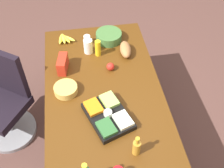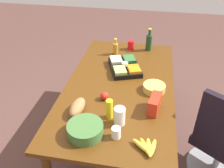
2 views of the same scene
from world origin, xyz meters
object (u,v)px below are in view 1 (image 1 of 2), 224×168
bread_loaf (125,49)px  banana_bunch (65,39)px  veggie_tray (108,115)px  apple_red (110,67)px  conference_table (104,98)px  chip_bag_red (63,64)px  dressing_bottle (137,147)px  mayo_jar (88,46)px  salad_bowl (109,36)px  paper_cup (87,39)px  office_chair (5,106)px  chip_bowl (66,89)px  mustard_bottle (98,48)px

bread_loaf → banana_bunch: bearing=-116.8°
veggie_tray → apple_red: (-0.56, 0.11, 0.00)m
conference_table → chip_bag_red: bearing=-135.7°
apple_red → dressing_bottle: dressing_bottle is taller
mayo_jar → salad_bowl: bearing=124.4°
conference_table → dressing_bottle: dressing_bottle is taller
veggie_tray → banana_bunch: bearing=-164.1°
veggie_tray → paper_cup: bearing=-175.8°
bread_loaf → paper_cup: 0.43m
conference_table → office_chair: (-0.30, -1.00, -0.31)m
chip_bag_red → veggie_tray: bearing=28.1°
conference_table → salad_bowl: size_ratio=7.15×
dressing_bottle → salad_bowl: dressing_bottle is taller
chip_bowl → office_chair: bearing=-109.6°
apple_red → bread_loaf: bread_loaf is taller
office_chair → chip_bowl: size_ratio=4.80×
conference_table → mayo_jar: mayo_jar is taller
conference_table → paper_cup: bearing=-173.7°
chip_bowl → paper_cup: (-0.65, 0.26, 0.01)m
office_chair → dressing_bottle: bearing=51.3°
dressing_bottle → banana_bunch: 1.50m
banana_bunch → office_chair: bearing=-54.1°
office_chair → bread_loaf: office_chair is taller
conference_table → apple_red: 0.32m
conference_table → chip_bag_red: (-0.35, -0.35, 0.15)m
chip_bowl → banana_bunch: bearing=178.2°
conference_table → salad_bowl: 0.75m
chip_bowl → salad_bowl: (-0.67, 0.49, 0.01)m
office_chair → bread_loaf: bearing=98.5°
mustard_bottle → bread_loaf: bearing=86.0°
veggie_tray → chip_bowl: size_ratio=2.36×
veggie_tray → chip_bag_red: 0.72m
paper_cup → banana_bunch: bearing=-108.5°
bread_loaf → banana_bunch: (-0.30, -0.60, -0.03)m
office_chair → salad_bowl: (-0.43, 1.15, 0.43)m
office_chair → apple_red: size_ratio=13.31×
mayo_jar → salad_bowl: 0.29m
chip_bowl → veggie_tray: bearing=43.8°
conference_table → bread_loaf: (-0.49, 0.29, 0.13)m
banana_bunch → salad_bowl: (0.07, 0.47, 0.02)m
apple_red → banana_bunch: 0.66m
apple_red → salad_bowl: size_ratio=0.28×
mayo_jar → banana_bunch: 0.33m
banana_bunch → paper_cup: size_ratio=2.12×
conference_table → mustard_bottle: 0.54m
mayo_jar → banana_bunch: mayo_jar is taller
banana_bunch → dressing_bottle: bearing=18.2°
chip_bowl → conference_table: bearing=79.7°
conference_table → chip_bag_red: 0.52m
bread_loaf → salad_bowl: size_ratio=0.88×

